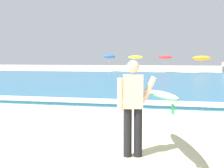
{
  "coord_description": "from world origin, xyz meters",
  "views": [
    {
      "loc": [
        3.0,
        -5.12,
        1.75
      ],
      "look_at": [
        1.02,
        2.89,
        1.1
      ],
      "focal_mm": 50.73,
      "sensor_mm": 36.0,
      "label": 1
    }
  ],
  "objects": [
    {
      "name": "beach_umbrella_3",
      "position": [
        4.41,
        36.3,
        1.86
      ],
      "size": [
        2.25,
        2.26,
        2.17
      ],
      "color": "beige",
      "rests_on": "ground"
    },
    {
      "name": "beach_umbrella_2",
      "position": [
        -0.24,
        37.22,
        1.99
      ],
      "size": [
        2.01,
        2.03,
        2.26
      ],
      "color": "beige",
      "rests_on": "ground"
    },
    {
      "name": "beach_umbrella_0",
      "position": [
        -7.94,
        37.56,
        2.06
      ],
      "size": [
        1.74,
        1.77,
        2.37
      ],
      "color": "beige",
      "rests_on": "ground"
    },
    {
      "name": "surf_foam",
      "position": [
        0.0,
        6.49,
        0.15
      ],
      "size": [
        120.0,
        1.31,
        0.01
      ],
      "primitive_type": "cube",
      "color": "white",
      "rests_on": "sea"
    },
    {
      "name": "sea",
      "position": [
        0.0,
        19.89,
        0.07
      ],
      "size": [
        120.0,
        28.0,
        0.14
      ],
      "primitive_type": "cube",
      "color": "teal",
      "rests_on": "ground"
    },
    {
      "name": "surfer_with_board",
      "position": [
        2.26,
        0.45,
        1.03
      ],
      "size": [
        1.24,
        2.52,
        1.73
      ],
      "color": "black",
      "rests_on": "ground"
    },
    {
      "name": "beachgoer_near_row_left",
      "position": [
        7.05,
        36.66,
        0.84
      ],
      "size": [
        0.32,
        0.2,
        1.58
      ],
      "color": "#383842",
      "rests_on": "ground"
    },
    {
      "name": "beach_umbrella_1",
      "position": [
        -4.03,
        36.42,
        1.99
      ],
      "size": [
        1.98,
        1.99,
        2.24
      ],
      "color": "beige",
      "rests_on": "ground"
    },
    {
      "name": "ground_plane",
      "position": [
        0.0,
        0.0,
        0.0
      ],
      "size": [
        160.0,
        160.0,
        0.0
      ],
      "primitive_type": "plane",
      "color": "beige"
    }
  ]
}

